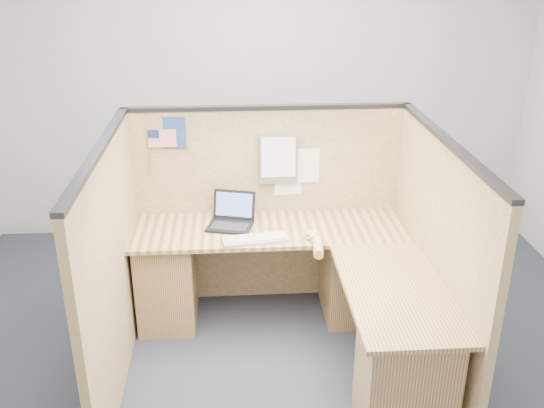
{
  "coord_description": "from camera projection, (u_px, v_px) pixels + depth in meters",
  "views": [
    {
      "loc": [
        -0.26,
        -3.18,
        2.56
      ],
      "look_at": [
        -0.0,
        0.5,
        0.99
      ],
      "focal_mm": 40.0,
      "sensor_mm": 36.0,
      "label": 1
    }
  ],
  "objects": [
    {
      "name": "laptop",
      "position": [
        230.0,
        217.0,
        4.31
      ],
      "size": [
        0.35,
        0.36,
        0.22
      ],
      "rotation": [
        0.0,
        0.0,
        -0.26
      ],
      "color": "black",
      "rests_on": "l_desk"
    },
    {
      "name": "mouse",
      "position": [
        312.0,
        237.0,
        4.1
      ],
      "size": [
        0.11,
        0.08,
        0.04
      ],
      "primitive_type": "ellipsoid",
      "rotation": [
        0.0,
        0.0,
        0.2
      ],
      "color": "silver",
      "rests_on": "l_desk"
    },
    {
      "name": "file_holder",
      "position": [
        278.0,
        159.0,
        4.36
      ],
      "size": [
        0.28,
        0.05,
        0.35
      ],
      "color": "slate",
      "rests_on": "cubicle_partitions"
    },
    {
      "name": "cubicle_partitions",
      "position": [
        273.0,
        239.0,
        4.03
      ],
      "size": [
        2.06,
        1.83,
        1.53
      ],
      "color": "brown",
      "rests_on": "floor"
    },
    {
      "name": "american_flag",
      "position": [
        159.0,
        140.0,
        4.25
      ],
      "size": [
        0.2,
        0.01,
        0.34
      ],
      "color": "olive",
      "rests_on": "cubicle_partitions"
    },
    {
      "name": "paper_left",
      "position": [
        305.0,
        166.0,
        4.42
      ],
      "size": [
        0.2,
        0.01,
        0.26
      ],
      "primitive_type": "cube",
      "rotation": [
        0.0,
        0.0,
        0.02
      ],
      "color": "white",
      "rests_on": "cubicle_partitions"
    },
    {
      "name": "hand_forearm",
      "position": [
        316.0,
        243.0,
        3.98
      ],
      "size": [
        0.1,
        0.35,
        0.07
      ],
      "color": "tan",
      "rests_on": "l_desk"
    },
    {
      "name": "keyboard",
      "position": [
        255.0,
        239.0,
        4.07
      ],
      "size": [
        0.45,
        0.21,
        0.03
      ],
      "rotation": [
        0.0,
        0.0,
        0.14
      ],
      "color": "tan",
      "rests_on": "l_desk"
    },
    {
      "name": "paper_right",
      "position": [
        289.0,
        177.0,
        4.44
      ],
      "size": [
        0.21,
        0.02,
        0.27
      ],
      "primitive_type": "cube",
      "rotation": [
        0.0,
        0.0,
        0.08
      ],
      "color": "white",
      "rests_on": "cubicle_partitions"
    },
    {
      "name": "wall_back",
      "position": [
        259.0,
        86.0,
        5.45
      ],
      "size": [
        5.0,
        0.0,
        5.0
      ],
      "primitive_type": "plane",
      "rotation": [
        1.57,
        0.0,
        0.0
      ],
      "color": "#AFB3B5",
      "rests_on": "floor"
    },
    {
      "name": "l_desk",
      "position": [
        302.0,
        297.0,
        4.06
      ],
      "size": [
        1.95,
        1.75,
        0.73
      ],
      "color": "brown",
      "rests_on": "floor"
    },
    {
      "name": "floor",
      "position": [
        278.0,
        373.0,
        3.94
      ],
      "size": [
        5.0,
        5.0,
        0.0
      ],
      "primitive_type": "plane",
      "color": "#1F222C",
      "rests_on": "ground"
    },
    {
      "name": "blue_poster",
      "position": [
        173.0,
        133.0,
        4.25
      ],
      "size": [
        0.17,
        0.02,
        0.23
      ],
      "primitive_type": "cube",
      "rotation": [
        0.0,
        0.0,
        -0.11
      ],
      "color": "navy",
      "rests_on": "cubicle_partitions"
    }
  ]
}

